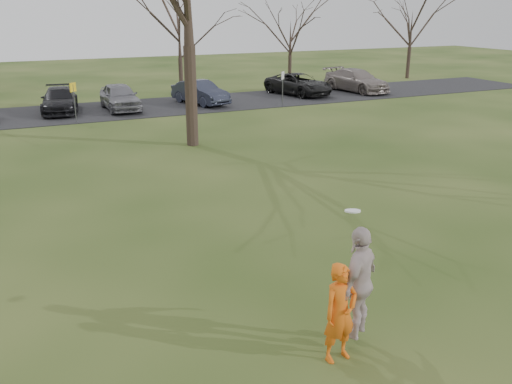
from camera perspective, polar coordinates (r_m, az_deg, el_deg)
ground at (r=10.60m, az=9.33°, el=-14.14°), size 120.00×120.00×0.00m
parking_strip at (r=33.19m, az=-15.45°, el=8.21°), size 62.00×6.50×0.04m
player_defender at (r=9.41m, az=8.78°, el=-12.37°), size 0.69×0.49×1.77m
car_3 at (r=33.23m, az=-19.83°, el=9.02°), size 2.53×4.90×1.36m
car_4 at (r=33.00m, az=-14.03°, el=9.64°), size 1.87×4.47×1.51m
car_5 at (r=34.17m, az=-5.84°, el=10.31°), size 2.70×4.54×1.41m
car_6 at (r=37.85m, az=4.48°, el=11.17°), size 3.54×5.53×1.42m
car_7 at (r=39.91m, az=10.46°, el=11.40°), size 3.00×5.58×1.54m
catching_play at (r=9.66m, az=10.74°, el=-9.19°), size 1.27×1.07×2.29m
sign_yellow at (r=29.76m, az=-18.51°, el=9.57°), size 0.35×0.35×2.08m
sign_white at (r=33.25m, az=2.80°, el=11.37°), size 0.35×0.35×2.08m
small_tree_row at (r=38.59m, az=-10.66°, el=15.75°), size 55.00×5.90×8.50m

